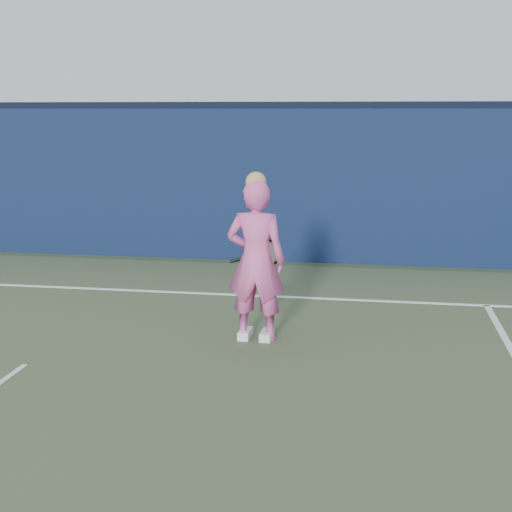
# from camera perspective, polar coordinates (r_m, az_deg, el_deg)

# --- Properties ---
(backstop_wall) EXTENTS (24.00, 0.40, 2.50)m
(backstop_wall) POSITION_cam_1_polar(r_m,az_deg,el_deg) (12.20, -6.43, 5.80)
(backstop_wall) COLOR #0E1E3E
(backstop_wall) RESTS_ON ground
(wall_cap) EXTENTS (24.00, 0.42, 0.10)m
(wall_cap) POSITION_cam_1_polar(r_m,az_deg,el_deg) (12.14, -6.57, 11.91)
(wall_cap) COLOR black
(wall_cap) RESTS_ON backstop_wall
(player) EXTENTS (0.66, 0.44, 1.83)m
(player) POSITION_cam_1_polar(r_m,az_deg,el_deg) (7.64, 0.00, -0.35)
(player) COLOR #DD569F
(player) RESTS_ON ground
(racket) EXTENTS (0.61, 0.13, 0.32)m
(racket) POSITION_cam_1_polar(r_m,az_deg,el_deg) (8.07, 0.70, 0.20)
(racket) COLOR black
(racket) RESTS_ON ground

